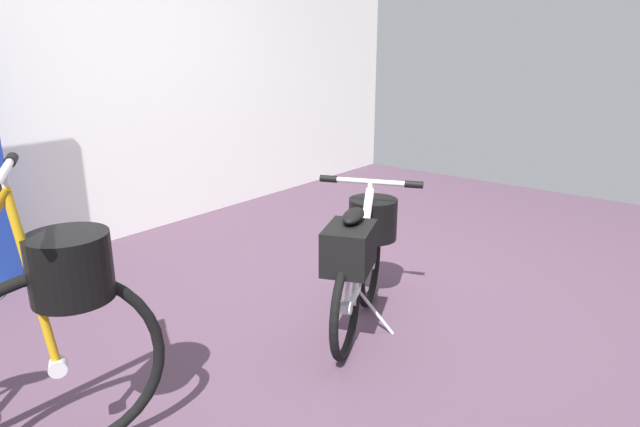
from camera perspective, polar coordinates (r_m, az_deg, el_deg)
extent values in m
plane|color=#473342|center=(2.85, 5.22, -11.83)|extent=(6.74, 6.74, 0.00)
cube|color=white|center=(4.17, -22.27, 17.54)|extent=(6.74, 0.10, 2.98)
torus|color=black|center=(3.01, 5.14, -5.16)|extent=(0.45, 0.22, 0.47)
cylinder|color=#B7B7BC|center=(3.01, 5.14, -5.16)|extent=(0.07, 0.07, 0.06)
torus|color=black|center=(2.52, 2.69, -9.69)|extent=(0.45, 0.22, 0.47)
cylinder|color=#B7B7BC|center=(2.52, 2.69, -9.69)|extent=(0.07, 0.07, 0.06)
cylinder|color=silver|center=(2.62, 3.23, -8.82)|extent=(0.21, 0.11, 0.05)
cylinder|color=silver|center=(2.76, 4.48, -2.63)|extent=(0.32, 0.17, 0.46)
cylinder|color=silver|center=(2.59, 3.60, -4.49)|extent=(0.13, 0.08, 0.40)
cylinder|color=silver|center=(2.62, 3.23, -8.82)|extent=(0.20, 0.10, 0.04)
cylinder|color=silver|center=(2.91, 5.17, -1.44)|extent=(0.08, 0.05, 0.43)
cylinder|color=silver|center=(2.50, 3.08, -5.21)|extent=(0.14, 0.07, 0.39)
ellipsoid|color=black|center=(2.48, 3.47, -0.22)|extent=(0.24, 0.17, 0.05)
cylinder|color=#B7B7BC|center=(2.83, 5.21, 2.90)|extent=(0.03, 0.03, 0.04)
cylinder|color=#B7B7BC|center=(2.82, 5.22, 3.30)|extent=(0.19, 0.42, 0.03)
cylinder|color=black|center=(2.79, 9.66, 2.96)|extent=(0.07, 0.10, 0.04)
cylinder|color=black|center=(2.87, 0.90, 3.60)|extent=(0.07, 0.10, 0.04)
cylinder|color=#B7B7BC|center=(2.71, 3.73, -8.01)|extent=(0.14, 0.07, 0.14)
cylinder|color=#B7B7BC|center=(2.78, 5.69, -10.09)|extent=(0.09, 0.18, 0.22)
cylinder|color=black|center=(2.98, 5.47, -0.56)|extent=(0.34, 0.34, 0.22)
cube|color=black|center=(2.45, 3.02, -3.56)|extent=(0.34, 0.29, 0.20)
torus|color=black|center=(2.10, -25.39, -14.08)|extent=(0.63, 0.37, 0.69)
cylinder|color=#B7B7BC|center=(2.10, -25.39, -14.08)|extent=(0.08, 0.07, 0.06)
cylinder|color=#BF8C14|center=(1.97, -27.47, -6.31)|extent=(0.09, 0.07, 0.63)
cylinder|color=#B7B7BC|center=(1.87, -29.81, 2.98)|extent=(0.03, 0.03, 0.04)
cylinder|color=#B7B7BC|center=(1.87, -29.90, 3.57)|extent=(0.24, 0.40, 0.03)
cylinder|color=black|center=(2.08, -29.23, 4.85)|extent=(0.08, 0.10, 0.04)
cylinder|color=black|center=(1.94, -24.35, -5.03)|extent=(0.35, 0.35, 0.22)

